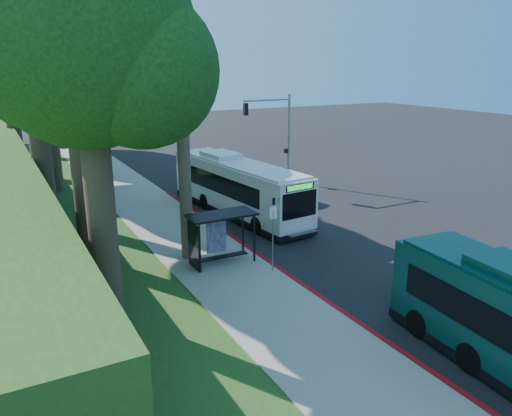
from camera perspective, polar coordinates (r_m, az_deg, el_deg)
ground at (r=29.88m, az=6.01°, el=-1.99°), size 140.00×140.00×0.00m
sidewalk at (r=26.62m, az=-7.12°, el=-4.22°), size 4.50×70.00×0.12m
red_curb at (r=24.17m, az=1.52°, el=-6.26°), size 0.25×30.00×0.13m
grass_verge at (r=29.97m, az=-20.91°, el=-2.90°), size 8.00×70.00×0.06m
bus_shelter at (r=23.56m, az=-4.60°, el=-2.40°), size 3.20×1.51×2.55m
stop_sign_pole at (r=22.46m, az=1.95°, el=-2.55°), size 0.35×0.06×3.17m
traffic_signal_pole at (r=39.15m, az=2.49°, el=9.09°), size 4.10×0.30×7.00m
tree_0 at (r=23.67m, az=-20.42°, el=19.86°), size 8.40×8.00×15.70m
tree_2 at (r=39.54m, az=-23.25°, el=16.71°), size 8.82×8.40×15.12m
tree_3 at (r=47.42m, az=-27.02°, el=17.83°), size 10.08×9.60×17.28m
tree_4 at (r=55.50m, az=-24.44°, el=15.33°), size 8.40×8.00×14.14m
tree_5 at (r=63.56m, az=-24.08°, el=14.63°), size 7.35×7.00×12.86m
tree_6 at (r=17.61m, az=-18.51°, el=16.69°), size 7.56×7.20×13.74m
white_bus at (r=31.63m, az=-2.19°, el=2.51°), size 3.87×12.56×3.68m
pickup at (r=35.10m, az=3.47°, el=2.01°), size 2.74×5.14×1.37m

